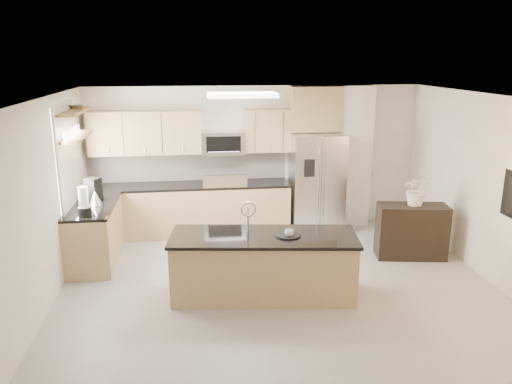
{
  "coord_description": "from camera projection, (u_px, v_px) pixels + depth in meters",
  "views": [
    {
      "loc": [
        -1.13,
        -5.66,
        3.1
      ],
      "look_at": [
        -0.24,
        1.3,
        1.19
      ],
      "focal_mm": 35.0,
      "sensor_mm": 36.0,
      "label": 1
    }
  ],
  "objects": [
    {
      "name": "floor",
      "position": [
        287.0,
        307.0,
        6.37
      ],
      "size": [
        6.5,
        6.5,
        0.0
      ],
      "primitive_type": "plane",
      "color": "#A9A7A1",
      "rests_on": "ground"
    },
    {
      "name": "ceiling",
      "position": [
        291.0,
        102.0,
        5.69
      ],
      "size": [
        6.0,
        6.5,
        0.02
      ],
      "primitive_type": "cube",
      "color": "white",
      "rests_on": "wall_back"
    },
    {
      "name": "wall_back",
      "position": [
        255.0,
        158.0,
        9.14
      ],
      "size": [
        6.0,
        0.02,
        2.6
      ],
      "primitive_type": "cube",
      "color": "beige",
      "rests_on": "floor"
    },
    {
      "name": "wall_front",
      "position": [
        395.0,
        374.0,
        2.92
      ],
      "size": [
        6.0,
        0.02,
        2.6
      ],
      "primitive_type": "cube",
      "color": "beige",
      "rests_on": "floor"
    },
    {
      "name": "wall_left",
      "position": [
        30.0,
        220.0,
        5.66
      ],
      "size": [
        0.02,
        6.5,
        2.6
      ],
      "primitive_type": "cube",
      "color": "beige",
      "rests_on": "floor"
    },
    {
      "name": "back_counter",
      "position": [
        190.0,
        209.0,
        8.9
      ],
      "size": [
        3.55,
        0.66,
        1.44
      ],
      "color": "tan",
      "rests_on": "floor"
    },
    {
      "name": "left_counter",
      "position": [
        95.0,
        233.0,
        7.69
      ],
      "size": [
        0.66,
        1.5,
        0.92
      ],
      "color": "tan",
      "rests_on": "floor"
    },
    {
      "name": "range",
      "position": [
        224.0,
        207.0,
        8.97
      ],
      "size": [
        0.76,
        0.64,
        1.14
      ],
      "color": "black",
      "rests_on": "floor"
    },
    {
      "name": "upper_cabinets",
      "position": [
        182.0,
        132.0,
        8.69
      ],
      "size": [
        3.5,
        0.33,
        0.75
      ],
      "color": "tan",
      "rests_on": "wall_back"
    },
    {
      "name": "microwave",
      "position": [
        223.0,
        143.0,
        8.78
      ],
      "size": [
        0.76,
        0.4,
        0.4
      ],
      "color": "silver",
      "rests_on": "upper_cabinets"
    },
    {
      "name": "refrigerator",
      "position": [
        316.0,
        183.0,
        9.02
      ],
      "size": [
        0.92,
        0.78,
        1.78
      ],
      "color": "silver",
      "rests_on": "floor"
    },
    {
      "name": "partition_column",
      "position": [
        354.0,
        157.0,
        9.22
      ],
      "size": [
        0.6,
        0.3,
        2.6
      ],
      "primitive_type": "cube",
      "color": "white",
      "rests_on": "floor"
    },
    {
      "name": "window",
      "position": [
        67.0,
        158.0,
        7.34
      ],
      "size": [
        0.04,
        1.15,
        1.65
      ],
      "color": "white",
      "rests_on": "wall_left"
    },
    {
      "name": "shelf_lower",
      "position": [
        75.0,
        137.0,
        7.38
      ],
      "size": [
        0.3,
        1.2,
        0.04
      ],
      "primitive_type": "cube",
      "color": "brown",
      "rests_on": "wall_left"
    },
    {
      "name": "shelf_upper",
      "position": [
        73.0,
        112.0,
        7.28
      ],
      "size": [
        0.3,
        1.2,
        0.04
      ],
      "primitive_type": "cube",
      "color": "brown",
      "rests_on": "wall_left"
    },
    {
      "name": "ceiling_fixture",
      "position": [
        242.0,
        95.0,
        7.18
      ],
      "size": [
        1.0,
        0.5,
        0.06
      ],
      "primitive_type": "cube",
      "color": "white",
      "rests_on": "ceiling"
    },
    {
      "name": "island",
      "position": [
        263.0,
        265.0,
        6.61
      ],
      "size": [
        2.53,
        1.19,
        1.27
      ],
      "rotation": [
        0.0,
        0.0,
        -0.13
      ],
      "color": "tan",
      "rests_on": "floor"
    },
    {
      "name": "credenza",
      "position": [
        411.0,
        231.0,
        7.88
      ],
      "size": [
        1.13,
        0.62,
        0.86
      ],
      "primitive_type": "cube",
      "rotation": [
        0.0,
        0.0,
        -0.16
      ],
      "color": "black",
      "rests_on": "floor"
    },
    {
      "name": "cup",
      "position": [
        289.0,
        233.0,
        6.45
      ],
      "size": [
        0.13,
        0.13,
        0.1
      ],
      "primitive_type": "imported",
      "rotation": [
        0.0,
        0.0,
        -0.1
      ],
      "color": "silver",
      "rests_on": "island"
    },
    {
      "name": "platter",
      "position": [
        288.0,
        235.0,
        6.49
      ],
      "size": [
        0.41,
        0.41,
        0.02
      ],
      "primitive_type": "cylinder",
      "rotation": [
        0.0,
        0.0,
        0.25
      ],
      "color": "black",
      "rests_on": "island"
    },
    {
      "name": "blender",
      "position": [
        84.0,
        203.0,
        7.01
      ],
      "size": [
        0.18,
        0.18,
        0.42
      ],
      "color": "black",
      "rests_on": "left_counter"
    },
    {
      "name": "kettle",
      "position": [
        95.0,
        197.0,
        7.56
      ],
      "size": [
        0.2,
        0.2,
        0.25
      ],
      "color": "silver",
      "rests_on": "left_counter"
    },
    {
      "name": "coffee_maker",
      "position": [
        93.0,
        190.0,
        7.79
      ],
      "size": [
        0.26,
        0.28,
        0.35
      ],
      "color": "black",
      "rests_on": "left_counter"
    },
    {
      "name": "bowl",
      "position": [
        77.0,
        105.0,
        7.57
      ],
      "size": [
        0.37,
        0.37,
        0.08
      ],
      "primitive_type": "imported",
      "rotation": [
        0.0,
        0.0,
        0.11
      ],
      "color": "silver",
      "rests_on": "shelf_upper"
    },
    {
      "name": "flower_vase",
      "position": [
        418.0,
        182.0,
        7.68
      ],
      "size": [
        0.78,
        0.71,
        0.75
      ],
      "primitive_type": "imported",
      "rotation": [
        0.0,
        0.0,
        -0.19
      ],
      "color": "white",
      "rests_on": "credenza"
    }
  ]
}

